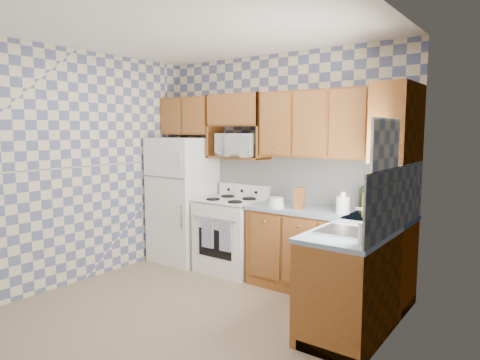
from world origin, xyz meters
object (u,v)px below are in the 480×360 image
at_px(microwave, 239,145).
at_px(electric_kettle, 343,205).
at_px(stove_body, 231,236).
at_px(refrigerator, 183,200).

distance_m(microwave, electric_kettle, 1.57).
bearing_deg(stove_body, microwave, 64.63).
height_order(stove_body, microwave, microwave).
bearing_deg(electric_kettle, stove_body, 178.22).
height_order(refrigerator, microwave, microwave).
xyz_separation_m(refrigerator, stove_body, (0.80, 0.03, -0.39)).
height_order(microwave, electric_kettle, microwave).
relative_size(stove_body, microwave, 1.69).
bearing_deg(stove_body, refrigerator, -178.22).
bearing_deg(refrigerator, electric_kettle, -0.54).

